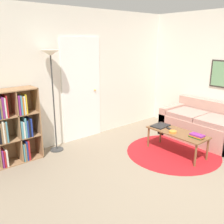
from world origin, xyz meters
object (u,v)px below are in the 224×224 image
object	(u,v)px
floor_lamp	(51,65)
bowl	(173,132)
coffee_table	(177,134)
laptop	(160,126)
bookshelf	(3,128)
couch	(205,126)

from	to	relation	value
floor_lamp	bowl	size ratio (longest dim) A/B	13.75
coffee_table	bowl	bearing A→B (deg)	170.90
laptop	bowl	size ratio (longest dim) A/B	2.66
bookshelf	couch	size ratio (longest dim) A/B	0.76
couch	bowl	size ratio (longest dim) A/B	12.22
bookshelf	coffee_table	distance (m)	2.97
floor_lamp	couch	xyz separation A→B (m)	(2.62, -1.48, -1.30)
couch	bowl	world-z (taller)	couch
couch	bowl	distance (m)	1.12
floor_lamp	bowl	world-z (taller)	floor_lamp
couch	coffee_table	distance (m)	1.01
bookshelf	coffee_table	xyz separation A→B (m)	(2.53, -1.55, -0.27)
coffee_table	laptop	distance (m)	0.39
floor_lamp	bowl	distance (m)	2.42
coffee_table	bowl	size ratio (longest dim) A/B	8.25
couch	laptop	size ratio (longest dim) A/B	4.60
laptop	floor_lamp	bearing A→B (deg)	145.05
coffee_table	bookshelf	bearing A→B (deg)	148.46
bookshelf	coffee_table	world-z (taller)	bookshelf
floor_lamp	laptop	size ratio (longest dim) A/B	5.18
floor_lamp	couch	size ratio (longest dim) A/B	1.13
bookshelf	bowl	distance (m)	2.87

